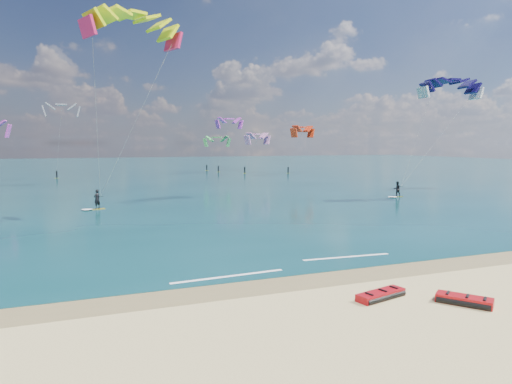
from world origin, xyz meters
The scene contains 9 objects.
ground centered at (0.00, 40.00, 0.00)m, with size 320.00×320.00×0.00m, color tan.
wet_sand_strip centered at (0.00, 3.00, 0.00)m, with size 320.00×2.40×0.01m, color brown.
sea centered at (0.00, 104.00, 0.02)m, with size 320.00×200.00×0.04m, color #0A363A.
packed_kite_left centered at (2.84, -0.40, 0.00)m, with size 2.66×1.04×0.38m, color #A70810, non-canonical shape.
packed_kite_mid centered at (5.70, -2.26, 0.00)m, with size 2.42×1.14×0.41m, color #AF0C0F, non-canonical shape.
kitesurfer_main centered at (-6.17, 28.78, 10.15)m, with size 11.11×9.71×19.72m.
kitesurfer_far centered at (30.59, 28.93, 8.59)m, with size 12.21×4.70×15.95m.
shoreline_foam centered at (1.27, 5.62, 0.04)m, with size 13.55×1.90×0.01m.
distant_kites centered at (2.76, 79.30, 5.55)m, with size 75.11×44.29×13.76m.
Camera 1 is at (-9.13, -16.55, 6.77)m, focal length 32.00 mm.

